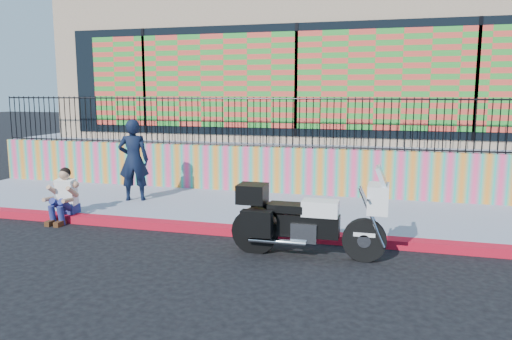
% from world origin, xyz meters
% --- Properties ---
extents(ground, '(90.00, 90.00, 0.00)m').
position_xyz_m(ground, '(0.00, 0.00, 0.00)').
color(ground, black).
rests_on(ground, ground).
extents(red_curb, '(16.00, 0.30, 0.15)m').
position_xyz_m(red_curb, '(0.00, 0.00, 0.07)').
color(red_curb, '#A50B25').
rests_on(red_curb, ground).
extents(sidewalk, '(16.00, 3.00, 0.15)m').
position_xyz_m(sidewalk, '(0.00, 1.65, 0.07)').
color(sidewalk, '#8A91A6').
rests_on(sidewalk, ground).
extents(mural_wall, '(16.00, 0.20, 1.10)m').
position_xyz_m(mural_wall, '(0.00, 3.25, 0.70)').
color(mural_wall, '#FF437B').
rests_on(mural_wall, sidewalk).
extents(metal_fence, '(15.80, 0.04, 1.20)m').
position_xyz_m(metal_fence, '(0.00, 3.25, 1.85)').
color(metal_fence, black).
rests_on(metal_fence, mural_wall).
extents(elevated_platform, '(16.00, 10.00, 1.25)m').
position_xyz_m(elevated_platform, '(0.00, 8.35, 0.62)').
color(elevated_platform, '#8A91A6').
rests_on(elevated_platform, ground).
extents(storefront_building, '(14.00, 8.06, 4.00)m').
position_xyz_m(storefront_building, '(0.00, 8.13, 3.25)').
color(storefront_building, tan).
rests_on(storefront_building, elevated_platform).
extents(police_motorcycle, '(2.40, 0.79, 1.49)m').
position_xyz_m(police_motorcycle, '(1.13, -0.84, 0.63)').
color(police_motorcycle, black).
rests_on(police_motorcycle, ground).
extents(police_officer, '(0.78, 0.64, 1.83)m').
position_xyz_m(police_officer, '(-3.18, 1.54, 1.06)').
color(police_officer, black).
rests_on(police_officer, sidewalk).
extents(seated_man, '(0.54, 0.71, 1.06)m').
position_xyz_m(seated_man, '(-3.87, -0.09, 0.45)').
color(seated_man, navy).
rests_on(seated_man, ground).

